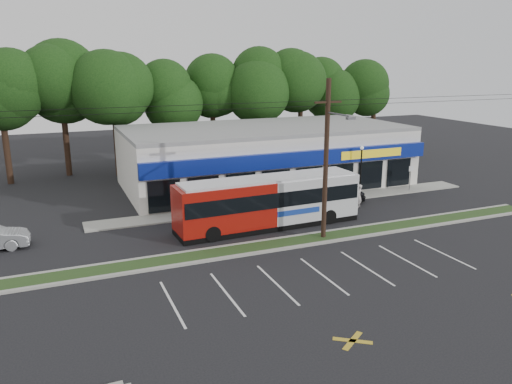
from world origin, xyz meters
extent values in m
plane|color=black|center=(0.00, 0.00, 0.00)|extent=(120.00, 120.00, 0.00)
cube|color=#233B18|center=(0.00, 1.00, 0.06)|extent=(40.00, 1.60, 0.12)
cube|color=#9E9E93|center=(0.00, 0.15, 0.07)|extent=(40.00, 0.25, 0.14)
cube|color=#9E9E93|center=(0.00, 1.85, 0.07)|extent=(40.00, 0.25, 0.14)
cube|color=#9E9E93|center=(5.00, 9.00, 0.05)|extent=(32.00, 2.20, 0.10)
cube|color=silver|center=(5.50, 16.00, 2.50)|extent=(25.00, 12.00, 5.00)
cube|color=navy|center=(5.50, 9.75, 3.40)|extent=(25.00, 0.50, 1.20)
cube|color=black|center=(5.50, 9.94, 1.40)|extent=(24.00, 0.12, 2.40)
cube|color=yellow|center=(12.50, 9.48, 3.40)|extent=(6.00, 0.06, 0.70)
cube|color=gray|center=(5.50, 16.00, 5.15)|extent=(25.00, 12.00, 0.30)
cylinder|color=black|center=(3.00, 1.00, 5.00)|extent=(0.30, 0.30, 10.00)
cube|color=black|center=(3.00, 1.00, 8.60)|extent=(1.80, 0.12, 0.12)
cylinder|color=#59595E|center=(3.00, -0.20, 8.00)|extent=(0.10, 2.40, 0.10)
cube|color=#59595E|center=(3.00, -1.50, 7.90)|extent=(0.50, 0.25, 0.15)
cylinder|color=black|center=(0.00, 1.00, 8.70)|extent=(50.00, 0.02, 0.02)
cylinder|color=black|center=(0.00, 1.00, 8.40)|extent=(50.00, 0.02, 0.02)
cylinder|color=black|center=(11.00, 8.80, 2.00)|extent=(0.12, 0.12, 4.00)
sphere|color=silver|center=(11.00, 8.80, 4.10)|extent=(0.30, 0.30, 0.30)
cylinder|color=#59595E|center=(16.00, 8.60, 1.10)|extent=(0.06, 0.06, 2.20)
cube|color=white|center=(16.00, 8.55, 2.00)|extent=(0.45, 0.04, 0.45)
cylinder|color=black|center=(-16.00, 26.00, 2.86)|extent=(0.56, 0.56, 5.72)
sphere|color=black|center=(-16.00, 26.00, 8.45)|extent=(6.76, 6.76, 6.76)
cylinder|color=black|center=(-11.00, 26.00, 2.86)|extent=(0.56, 0.56, 5.72)
sphere|color=black|center=(-11.00, 26.00, 8.45)|extent=(6.76, 6.76, 6.76)
cylinder|color=black|center=(-6.00, 26.00, 2.86)|extent=(0.56, 0.56, 5.72)
sphere|color=black|center=(-6.00, 26.00, 8.45)|extent=(6.76, 6.76, 6.76)
cylinder|color=black|center=(-1.00, 26.00, 2.86)|extent=(0.56, 0.56, 5.72)
sphere|color=black|center=(-1.00, 26.00, 8.45)|extent=(6.76, 6.76, 6.76)
cylinder|color=black|center=(4.00, 26.00, 2.86)|extent=(0.56, 0.56, 5.72)
sphere|color=black|center=(4.00, 26.00, 8.45)|extent=(6.76, 6.76, 6.76)
cylinder|color=black|center=(9.00, 26.00, 2.86)|extent=(0.56, 0.56, 5.72)
sphere|color=black|center=(9.00, 26.00, 8.45)|extent=(6.76, 6.76, 6.76)
cylinder|color=black|center=(14.00, 26.00, 2.86)|extent=(0.56, 0.56, 5.72)
sphere|color=black|center=(14.00, 26.00, 8.45)|extent=(6.76, 6.76, 6.76)
cylinder|color=black|center=(19.00, 26.00, 2.86)|extent=(0.56, 0.56, 5.72)
sphere|color=black|center=(19.00, 26.00, 8.45)|extent=(6.76, 6.76, 6.76)
cylinder|color=black|center=(24.00, 26.00, 2.86)|extent=(0.56, 0.56, 5.72)
sphere|color=black|center=(24.00, 26.00, 8.45)|extent=(6.76, 6.76, 6.76)
cube|color=maroon|center=(-2.47, 4.38, 1.84)|extent=(6.49, 2.90, 2.93)
cube|color=silver|center=(3.93, 4.62, 1.84)|extent=(6.49, 2.90, 2.93)
cube|color=black|center=(0.73, 4.50, 0.21)|extent=(12.89, 3.08, 0.37)
cube|color=black|center=(0.73, 4.50, 2.19)|extent=(12.63, 3.18, 1.01)
cube|color=black|center=(7.16, 4.73, 2.03)|extent=(0.14, 2.27, 1.49)
cube|color=#193899|center=(2.38, 3.21, 1.23)|extent=(3.20, 0.15, 0.37)
cube|color=silver|center=(0.73, 4.50, 3.36)|extent=(12.24, 2.84, 0.19)
cylinder|color=black|center=(-3.70, 3.12, 0.51)|extent=(1.03, 0.34, 1.02)
cylinder|color=black|center=(-3.79, 5.55, 0.51)|extent=(1.03, 0.34, 1.02)
cylinder|color=black|center=(4.87, 3.44, 0.51)|extent=(1.03, 0.34, 1.02)
cylinder|color=black|center=(4.78, 5.86, 0.51)|extent=(1.03, 0.34, 1.02)
imported|color=black|center=(7.76, 7.34, 0.86)|extent=(5.24, 2.63, 1.71)
imported|color=beige|center=(9.00, 6.00, 0.92)|extent=(0.80, 0.75, 1.83)
imported|color=silver|center=(6.87, 8.50, 0.86)|extent=(0.97, 0.83, 1.73)
camera|label=1|loc=(-12.53, -25.09, 10.96)|focal=35.00mm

